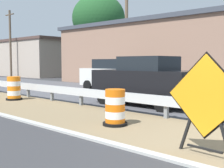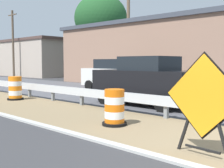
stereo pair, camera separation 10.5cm
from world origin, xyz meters
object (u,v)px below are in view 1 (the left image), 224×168
car_mid_far_lane (115,75)px  utility_pole_near (126,29)px  warning_sign_diamond (205,100)px  utility_pole_mid (10,43)px  traffic_barrel_nearest (115,109)px  car_lead_far_lane (145,81)px  traffic_barrel_close (14,89)px

car_mid_far_lane → utility_pole_near: size_ratio=0.58×
warning_sign_diamond → utility_pole_mid: bearing=-107.3°
warning_sign_diamond → traffic_barrel_nearest: warning_sign_diamond is taller
warning_sign_diamond → traffic_barrel_nearest: bearing=-100.4°
traffic_barrel_nearest → car_lead_far_lane: bearing=23.6°
car_mid_far_lane → utility_pole_near: utility_pole_near is taller
traffic_barrel_nearest → car_lead_far_lane: 3.97m
traffic_barrel_nearest → utility_pole_near: 14.07m
traffic_barrel_nearest → traffic_barrel_close: 7.07m
warning_sign_diamond → car_lead_far_lane: (4.37, 4.53, -0.06)m
traffic_barrel_close → utility_pole_near: 10.61m
traffic_barrel_close → utility_pole_mid: (9.74, 18.59, 3.49)m
warning_sign_diamond → utility_pole_near: utility_pole_near is taller
traffic_barrel_close → utility_pole_mid: 21.28m
traffic_barrel_nearest → utility_pole_near: bearing=38.4°
warning_sign_diamond → traffic_barrel_close: (1.56, 9.97, -0.56)m
traffic_barrel_close → utility_pole_near: size_ratio=0.14×
car_lead_far_lane → car_mid_far_lane: (3.24, 4.55, -0.02)m
utility_pole_mid → traffic_barrel_nearest: bearing=-112.3°
car_lead_far_lane → warning_sign_diamond: bearing=135.7°
traffic_barrel_nearest → traffic_barrel_close: (0.79, 7.02, 0.04)m
traffic_barrel_nearest → car_mid_far_lane: car_mid_far_lane is taller
traffic_barrel_close → car_lead_far_lane: 6.15m
car_lead_far_lane → utility_pole_mid: utility_pole_mid is taller
traffic_barrel_close → car_lead_far_lane: size_ratio=0.25×
warning_sign_diamond → car_lead_far_lane: size_ratio=0.45×
warning_sign_diamond → utility_pole_mid: (11.30, 28.57, 2.93)m
warning_sign_diamond → car_mid_far_lane: bearing=-125.7°
car_lead_far_lane → utility_pole_near: utility_pole_near is taller
traffic_barrel_nearest → car_lead_far_lane: car_lead_far_lane is taller
car_mid_far_lane → traffic_barrel_close: bearing=-97.1°
car_mid_far_lane → utility_pole_near: (3.80, 2.30, 3.21)m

